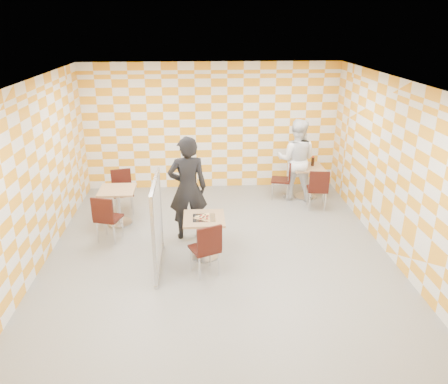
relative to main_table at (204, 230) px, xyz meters
name	(u,v)px	position (x,y,z in m)	size (l,w,h in m)	color
room_shell	(217,166)	(0.25, 0.49, 0.99)	(7.00, 7.00, 7.00)	gray
main_table	(204,230)	(0.00, 0.00, 0.00)	(0.70, 0.70, 0.75)	tan
second_table	(307,177)	(2.41, 2.60, 0.00)	(0.70, 0.70, 0.75)	tan
empty_table	(118,200)	(-1.70, 1.43, 0.00)	(0.70, 0.70, 0.75)	tan
chair_main_front	(207,246)	(0.03, -0.63, 0.04)	(0.56, 0.56, 0.92)	#340F0A
chair_second_front	(318,187)	(2.47, 1.85, 0.04)	(0.47, 0.48, 0.92)	#340F0A
chair_second_side	(285,176)	(1.89, 2.55, 0.04)	(0.51, 0.51, 0.92)	#340F0A
chair_empty_near	(106,216)	(-1.79, 0.63, 0.04)	(0.52, 0.53, 0.92)	#340F0A
chair_empty_far	(122,188)	(-1.71, 2.05, 0.04)	(0.51, 0.52, 0.92)	#340F0A
partition	(157,224)	(-0.77, -0.30, 0.28)	(0.08, 1.38, 1.55)	white
man_dark	(188,189)	(-0.28, 0.77, 0.48)	(0.72, 0.47, 1.98)	black
man_white	(296,160)	(2.13, 2.58, 0.42)	(0.90, 0.70, 1.85)	white
pizza_on_foil	(204,217)	(0.00, -0.02, 0.26)	(0.40, 0.40, 0.04)	silver
sport_bottle	(299,162)	(2.24, 2.70, 0.33)	(0.06, 0.06, 0.20)	white
soda_bottle	(313,161)	(2.54, 2.66, 0.34)	(0.07, 0.07, 0.23)	black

